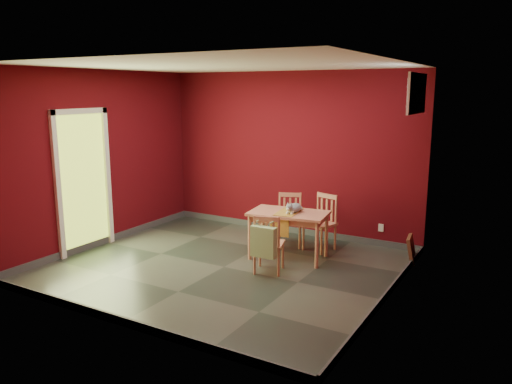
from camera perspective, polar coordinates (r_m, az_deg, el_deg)
The scene contains 13 objects.
ground at distance 6.96m, azimuth -3.67°, elevation -8.53°, with size 4.50×4.50×0.00m, color #2D342D.
room_shell at distance 6.95m, azimuth -3.68°, elevation -8.14°, with size 4.50×4.50×4.50m.
doorway at distance 7.84m, azimuth -19.17°, elevation 1.63°, with size 0.06×1.01×2.13m.
window at distance 6.59m, azimuth 17.87°, elevation 10.67°, with size 0.05×0.90×0.50m.
outlet_plate at distance 7.98m, azimuth 14.09°, elevation -3.98°, with size 0.08×0.01×0.12m, color silver.
dining_table at distance 7.15m, azimuth 3.75°, elevation -2.96°, with size 1.18×0.79×0.69m.
table_runner at distance 7.06m, azimuth 3.40°, elevation -2.81°, with size 0.36×0.62×0.30m.
chair_far_left at distance 7.80m, azimuth 3.86°, elevation -3.12°, with size 0.50×0.50×0.82m.
chair_far_right at distance 7.62m, azimuth 7.47°, elevation -3.39°, with size 0.49×0.49×0.85m.
chair_near at distance 6.63m, azimuth 1.43°, elevation -5.82°, with size 0.47×0.47×0.80m.
tote_bag at distance 6.43m, azimuth 0.87°, elevation -5.71°, with size 0.34×0.20×0.47m.
cat at distance 7.09m, azimuth 4.39°, elevation -1.63°, with size 0.19×0.36×0.18m, color slate, non-canonical shape.
picture_frame at distance 7.39m, azimuth 17.33°, elevation -6.30°, with size 0.17×0.39×0.38m.
Camera 1 is at (3.64, -5.43, 2.39)m, focal length 35.00 mm.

